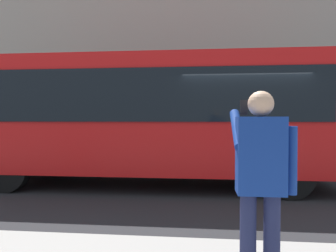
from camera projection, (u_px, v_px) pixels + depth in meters
The scene contains 4 objects.
ground_plane at pixel (239, 188), 7.20m from camera, with size 60.00×60.00×0.00m, color #232326.
building_facade_far at pixel (221, 20), 13.82m from camera, with size 28.00×1.55×12.00m.
red_bus at pixel (149, 116), 7.59m from camera, with size 9.05×2.54×3.08m.
pedestrian_photographer at pixel (261, 174), 2.67m from camera, with size 0.53×0.52×1.70m.
Camera 1 is at (0.90, 7.30, 1.61)m, focal length 33.30 mm.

